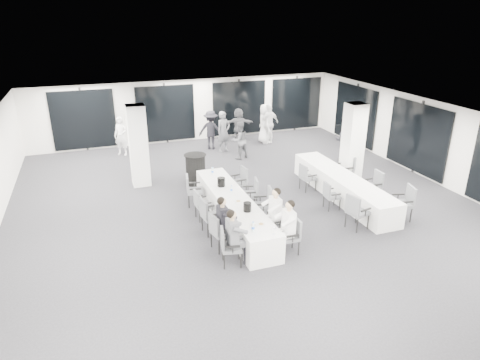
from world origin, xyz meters
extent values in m
cube|color=#242429|center=(0.00, 0.00, -0.01)|extent=(14.00, 16.00, 0.02)
cube|color=white|center=(0.00, 0.00, 2.81)|extent=(14.00, 16.00, 0.02)
cube|color=white|center=(7.01, 0.00, 1.40)|extent=(0.02, 16.00, 2.80)
cube|color=white|center=(0.00, 8.01, 1.40)|extent=(14.00, 0.02, 2.80)
cube|color=black|center=(0.00, 7.94, 1.35)|extent=(13.60, 0.06, 2.50)
cube|color=black|center=(6.94, 1.00, 1.35)|extent=(0.06, 14.00, 2.50)
cube|color=white|center=(-2.80, 3.20, 1.40)|extent=(0.60, 0.60, 2.80)
cube|color=white|center=(4.20, 1.00, 1.40)|extent=(0.60, 0.60, 2.80)
cube|color=silver|center=(-0.69, -0.60, 0.38)|extent=(0.90, 5.00, 0.75)
cube|color=silver|center=(3.18, -0.12, 0.38)|extent=(0.90, 5.00, 0.75)
cylinder|color=black|center=(-0.99, 2.60, 0.53)|extent=(0.67, 0.67, 1.06)
cylinder|color=black|center=(-0.99, 2.60, 1.06)|extent=(0.77, 0.77, 0.02)
cube|color=#4A4C51|center=(-1.44, -2.67, 0.45)|extent=(0.55, 0.56, 0.08)
cube|color=#4A4C51|center=(-1.65, -2.62, 0.72)|extent=(0.16, 0.46, 0.46)
cylinder|color=black|center=(-1.59, -2.43, 0.20)|extent=(0.04, 0.04, 0.41)
cylinder|color=black|center=(-1.67, -2.82, 0.20)|extent=(0.04, 0.04, 0.41)
cylinder|color=black|center=(-1.20, -2.52, 0.20)|extent=(0.04, 0.04, 0.41)
cylinder|color=black|center=(-1.29, -2.90, 0.20)|extent=(0.04, 0.04, 0.41)
cube|color=black|center=(-1.38, -2.42, 0.62)|extent=(0.34, 0.11, 0.04)
cube|color=black|center=(-1.49, -2.91, 0.62)|extent=(0.34, 0.11, 0.04)
cube|color=#4A4C51|center=(-1.44, -1.91, 0.46)|extent=(0.56, 0.58, 0.08)
cube|color=#4A4C51|center=(-1.66, -1.95, 0.74)|extent=(0.16, 0.48, 0.47)
cylinder|color=black|center=(-1.68, -1.74, 0.21)|extent=(0.04, 0.04, 0.42)
cylinder|color=black|center=(-1.60, -2.15, 0.21)|extent=(0.04, 0.04, 0.42)
cylinder|color=black|center=(-1.28, -1.66, 0.21)|extent=(0.04, 0.04, 0.42)
cylinder|color=black|center=(-1.19, -2.07, 0.21)|extent=(0.04, 0.04, 0.42)
cube|color=black|center=(-1.49, -1.65, 0.64)|extent=(0.35, 0.11, 0.04)
cube|color=black|center=(-1.38, -2.16, 0.64)|extent=(0.35, 0.11, 0.04)
cube|color=#4A4C51|center=(-1.44, -0.99, 0.48)|extent=(0.54, 0.56, 0.09)
cube|color=#4A4C51|center=(-1.67, -1.01, 0.77)|extent=(0.12, 0.49, 0.49)
cylinder|color=black|center=(-1.67, -0.80, 0.22)|extent=(0.04, 0.04, 0.44)
cylinder|color=black|center=(-1.63, -1.22, 0.22)|extent=(0.04, 0.04, 0.44)
cylinder|color=black|center=(-1.25, -0.76, 0.22)|extent=(0.04, 0.04, 0.44)
cylinder|color=black|center=(-1.20, -1.18, 0.22)|extent=(0.04, 0.04, 0.44)
cube|color=black|center=(-1.46, -0.72, 0.66)|extent=(0.36, 0.08, 0.04)
cube|color=black|center=(-1.41, -1.25, 0.66)|extent=(0.36, 0.08, 0.04)
cube|color=#4A4C51|center=(-1.44, -0.11, 0.42)|extent=(0.46, 0.48, 0.08)
cube|color=#4A4C51|center=(-1.64, -0.12, 0.68)|extent=(0.08, 0.44, 0.43)
cylinder|color=black|center=(-1.64, 0.07, 0.19)|extent=(0.03, 0.03, 0.39)
cylinder|color=black|center=(-1.61, -0.31, 0.19)|extent=(0.03, 0.03, 0.39)
cylinder|color=black|center=(-1.26, 0.09, 0.19)|extent=(0.03, 0.03, 0.39)
cylinder|color=black|center=(-1.24, -0.29, 0.19)|extent=(0.03, 0.03, 0.39)
cube|color=black|center=(-1.45, 0.13, 0.58)|extent=(0.32, 0.06, 0.04)
cube|color=black|center=(-1.42, -0.35, 0.58)|extent=(0.32, 0.06, 0.04)
cube|color=#4A4C51|center=(-1.44, 0.90, 0.47)|extent=(0.56, 0.58, 0.08)
cube|color=#4A4C51|center=(-1.66, 0.95, 0.74)|extent=(0.15, 0.48, 0.48)
cylinder|color=black|center=(-1.60, 1.15, 0.21)|extent=(0.04, 0.04, 0.42)
cylinder|color=black|center=(-1.68, 0.74, 0.21)|extent=(0.04, 0.04, 0.42)
cylinder|color=black|center=(-1.19, 1.07, 0.21)|extent=(0.04, 0.04, 0.42)
cylinder|color=black|center=(-1.27, 0.66, 0.21)|extent=(0.04, 0.04, 0.42)
cube|color=black|center=(-1.39, 1.16, 0.64)|extent=(0.35, 0.11, 0.04)
cube|color=black|center=(-1.49, 0.65, 0.64)|extent=(0.35, 0.11, 0.04)
cube|color=#4A4C51|center=(0.06, -2.65, 0.44)|extent=(0.47, 0.48, 0.08)
cube|color=#4A4C51|center=(0.28, -2.65, 0.70)|extent=(0.08, 0.45, 0.45)
cylinder|color=black|center=(0.25, -2.85, 0.20)|extent=(0.03, 0.03, 0.40)
cylinder|color=black|center=(0.27, -2.46, 0.20)|extent=(0.03, 0.03, 0.40)
cylinder|color=black|center=(-0.14, -2.83, 0.20)|extent=(0.03, 0.03, 0.40)
cylinder|color=black|center=(-0.12, -2.44, 0.20)|extent=(0.03, 0.03, 0.40)
cube|color=black|center=(0.05, -2.89, 0.60)|extent=(0.33, 0.05, 0.04)
cube|color=black|center=(0.07, -2.40, 0.60)|extent=(0.33, 0.05, 0.04)
cube|color=#4A4C51|center=(0.06, -1.84, 0.42)|extent=(0.47, 0.48, 0.08)
cube|color=#4A4C51|center=(0.27, -1.82, 0.68)|extent=(0.09, 0.44, 0.43)
cylinder|color=black|center=(0.27, -2.01, 0.19)|extent=(0.03, 0.03, 0.39)
cylinder|color=black|center=(0.24, -1.64, 0.19)|extent=(0.03, 0.03, 0.39)
cylinder|color=black|center=(-0.11, -2.04, 0.19)|extent=(0.03, 0.03, 0.39)
cylinder|color=black|center=(-0.14, -1.67, 0.19)|extent=(0.03, 0.03, 0.39)
cube|color=black|center=(0.08, -2.07, 0.58)|extent=(0.32, 0.06, 0.04)
cube|color=black|center=(0.04, -1.60, 0.58)|extent=(0.32, 0.06, 0.04)
cube|color=#4A4C51|center=(0.06, -0.87, 0.49)|extent=(0.60, 0.62, 0.09)
cube|color=#4A4C51|center=(0.30, -0.92, 0.79)|extent=(0.17, 0.51, 0.50)
cylinder|color=black|center=(0.23, -1.13, 0.22)|extent=(0.04, 0.04, 0.45)
cylinder|color=black|center=(0.32, -0.71, 0.22)|extent=(0.04, 0.04, 0.45)
cylinder|color=black|center=(-0.20, -1.04, 0.22)|extent=(0.04, 0.04, 0.45)
cylinder|color=black|center=(-0.10, -0.61, 0.22)|extent=(0.04, 0.04, 0.45)
cube|color=black|center=(0.01, -1.14, 0.68)|extent=(0.37, 0.12, 0.04)
cube|color=black|center=(0.12, -0.61, 0.68)|extent=(0.37, 0.12, 0.04)
cube|color=#4A4C51|center=(0.06, 0.13, 0.45)|extent=(0.55, 0.56, 0.08)
cube|color=#4A4C51|center=(0.28, 0.08, 0.71)|extent=(0.16, 0.46, 0.46)
cylinder|color=black|center=(0.21, -0.10, 0.20)|extent=(0.04, 0.04, 0.41)
cylinder|color=black|center=(0.30, 0.28, 0.20)|extent=(0.04, 0.04, 0.41)
cylinder|color=black|center=(-0.17, -0.02, 0.20)|extent=(0.04, 0.04, 0.41)
cylinder|color=black|center=(-0.09, 0.37, 0.20)|extent=(0.04, 0.04, 0.41)
cube|color=black|center=(0.01, -0.11, 0.61)|extent=(0.34, 0.11, 0.04)
cube|color=black|center=(0.12, 0.37, 0.61)|extent=(0.34, 0.11, 0.04)
cube|color=#4A4C51|center=(0.06, 1.15, 0.45)|extent=(0.51, 0.52, 0.08)
cube|color=#4A4C51|center=(0.28, 1.17, 0.72)|extent=(0.11, 0.46, 0.46)
cylinder|color=black|center=(0.28, 0.97, 0.20)|extent=(0.04, 0.04, 0.41)
cylinder|color=black|center=(0.24, 1.37, 0.20)|extent=(0.04, 0.04, 0.41)
cylinder|color=black|center=(-0.11, 0.93, 0.20)|extent=(0.04, 0.04, 0.41)
cylinder|color=black|center=(-0.16, 1.33, 0.20)|extent=(0.04, 0.04, 0.41)
cube|color=black|center=(0.09, 0.90, 0.62)|extent=(0.34, 0.07, 0.04)
cube|color=black|center=(0.04, 1.40, 0.62)|extent=(0.34, 0.07, 0.04)
cube|color=#4A4C51|center=(2.43, -2.09, 0.48)|extent=(0.60, 0.61, 0.09)
cube|color=#4A4C51|center=(2.20, -2.15, 0.77)|extent=(0.18, 0.49, 0.49)
cylinder|color=black|center=(2.17, -1.93, 0.22)|extent=(0.04, 0.04, 0.44)
cylinder|color=black|center=(2.27, -2.35, 0.22)|extent=(0.04, 0.04, 0.44)
cylinder|color=black|center=(2.59, -1.83, 0.22)|extent=(0.04, 0.04, 0.44)
cylinder|color=black|center=(2.69, -2.25, 0.22)|extent=(0.04, 0.04, 0.44)
cube|color=black|center=(2.37, -1.83, 0.66)|extent=(0.36, 0.13, 0.04)
cube|color=black|center=(2.49, -2.35, 0.66)|extent=(0.36, 0.13, 0.04)
cube|color=#4A4C51|center=(2.43, -0.76, 0.41)|extent=(0.44, 0.46, 0.07)
cube|color=#4A4C51|center=(2.23, -0.74, 0.65)|extent=(0.08, 0.42, 0.42)
cylinder|color=black|center=(2.26, -0.57, 0.19)|extent=(0.03, 0.03, 0.37)
cylinder|color=black|center=(2.24, -0.93, 0.19)|extent=(0.03, 0.03, 0.37)
cylinder|color=black|center=(2.62, -0.59, 0.19)|extent=(0.03, 0.03, 0.37)
cylinder|color=black|center=(2.60, -0.95, 0.19)|extent=(0.03, 0.03, 0.37)
cube|color=black|center=(2.44, -0.53, 0.56)|extent=(0.31, 0.05, 0.04)
cube|color=black|center=(2.42, -0.98, 0.56)|extent=(0.31, 0.05, 0.04)
cube|color=#4A4C51|center=(2.43, 0.80, 0.43)|extent=(0.49, 0.50, 0.08)
cube|color=#4A4C51|center=(2.22, 0.78, 0.69)|extent=(0.10, 0.45, 0.44)
cylinder|color=black|center=(2.22, 0.97, 0.20)|extent=(0.03, 0.03, 0.40)
cylinder|color=black|center=(2.26, 0.59, 0.20)|extent=(0.03, 0.03, 0.40)
cylinder|color=black|center=(2.60, 1.01, 0.20)|extent=(0.03, 0.03, 0.40)
cylinder|color=black|center=(2.64, 0.62, 0.20)|extent=(0.03, 0.03, 0.40)
cube|color=black|center=(2.41, 1.04, 0.60)|extent=(0.33, 0.07, 0.04)
cube|color=black|center=(2.45, 0.56, 0.60)|extent=(0.33, 0.07, 0.04)
cube|color=#4A4C51|center=(3.93, -2.05, 0.49)|extent=(0.61, 0.63, 0.09)
cube|color=#4A4C51|center=(4.16, -2.11, 0.78)|extent=(0.19, 0.50, 0.50)
cylinder|color=black|center=(4.09, -2.32, 0.22)|extent=(0.04, 0.04, 0.44)
cylinder|color=black|center=(4.19, -1.90, 0.22)|extent=(0.04, 0.04, 0.44)
cylinder|color=black|center=(3.67, -2.21, 0.22)|extent=(0.04, 0.04, 0.44)
cylinder|color=black|center=(3.77, -1.79, 0.22)|extent=(0.04, 0.04, 0.44)
cube|color=black|center=(3.86, -2.32, 0.67)|extent=(0.37, 0.13, 0.04)
cube|color=black|center=(4.00, -1.79, 0.67)|extent=(0.37, 0.13, 0.04)
cube|color=#4A4C51|center=(3.93, -0.64, 0.46)|extent=(0.49, 0.51, 0.08)
cube|color=#4A4C51|center=(4.15, -0.64, 0.73)|extent=(0.08, 0.47, 0.47)
cylinder|color=black|center=(4.13, -0.85, 0.21)|extent=(0.04, 0.04, 0.42)
cylinder|color=black|center=(4.14, -0.44, 0.21)|extent=(0.04, 0.04, 0.42)
cylinder|color=black|center=(3.72, -0.83, 0.21)|extent=(0.04, 0.04, 0.42)
cylinder|color=black|center=(3.73, -0.43, 0.21)|extent=(0.04, 0.04, 0.42)
cube|color=black|center=(3.92, -0.89, 0.63)|extent=(0.35, 0.05, 0.04)
cube|color=black|center=(3.94, -0.38, 0.63)|extent=(0.35, 0.05, 0.04)
cube|color=#4A4C51|center=(3.93, 0.91, 0.48)|extent=(0.57, 0.59, 0.08)
cube|color=#4A4C51|center=(4.16, 0.86, 0.76)|extent=(0.15, 0.49, 0.49)
cylinder|color=black|center=(4.10, 0.66, 0.22)|extent=(0.04, 0.04, 0.43)
cylinder|color=black|center=(4.18, 1.07, 0.22)|extent=(0.04, 0.04, 0.43)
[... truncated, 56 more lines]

